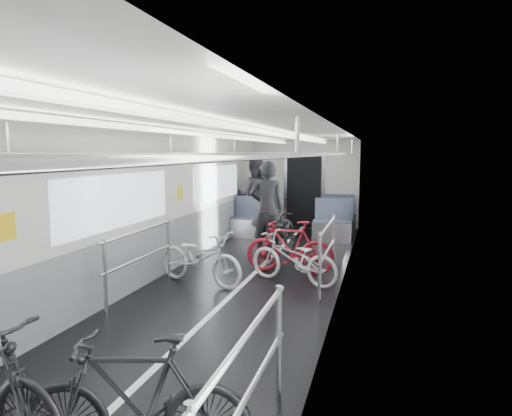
{
  "coord_description": "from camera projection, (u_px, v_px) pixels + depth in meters",
  "views": [
    {
      "loc": [
        2.05,
        -5.61,
        2.07
      ],
      "look_at": [
        0.0,
        1.88,
        1.12
      ],
      "focal_mm": 32.0,
      "sensor_mm": 36.0,
      "label": 1
    }
  ],
  "objects": [
    {
      "name": "bike_right_mid",
      "position": [
        293.0,
        258.0,
        7.22
      ],
      "size": [
        1.63,
        1.02,
        0.81
      ],
      "primitive_type": "imported",
      "rotation": [
        0.0,
        0.0,
        -1.91
      ],
      "color": "silver",
      "rests_on": "floor"
    },
    {
      "name": "bike_aisle",
      "position": [
        282.0,
        233.0,
        9.07
      ],
      "size": [
        0.73,
        1.86,
        0.96
      ],
      "primitive_type": "imported",
      "rotation": [
        0.0,
        0.0,
        -0.05
      ],
      "color": "black",
      "rests_on": "floor"
    },
    {
      "name": "bike_left_far",
      "position": [
        200.0,
        257.0,
        7.18
      ],
      "size": [
        1.72,
        1.05,
        0.85
      ],
      "primitive_type": "imported",
      "rotation": [
        0.0,
        0.0,
        1.25
      ],
      "color": "silver",
      "rests_on": "floor"
    },
    {
      "name": "person_standing",
      "position": [
        267.0,
        208.0,
        9.2
      ],
      "size": [
        0.79,
        0.61,
        1.91
      ],
      "primitive_type": "imported",
      "rotation": [
        0.0,
        0.0,
        3.39
      ],
      "color": "black",
      "rests_on": "floor"
    },
    {
      "name": "bike_right_far",
      "position": [
        290.0,
        247.0,
        7.83
      ],
      "size": [
        1.54,
        0.47,
        0.92
      ],
      "primitive_type": "imported",
      "rotation": [
        0.0,
        0.0,
        -1.59
      ],
      "color": "maroon",
      "rests_on": "floor"
    },
    {
      "name": "car_shell",
      "position": [
        254.0,
        209.0,
        7.72
      ],
      "size": [
        3.02,
        14.01,
        2.41
      ],
      "color": "black",
      "rests_on": "ground"
    },
    {
      "name": "person_seated",
      "position": [
        254.0,
        196.0,
        11.78
      ],
      "size": [
        1.07,
        0.92,
        1.92
      ],
      "primitive_type": "imported",
      "rotation": [
        0.0,
        0.0,
        3.36
      ],
      "color": "#302E36",
      "rests_on": "floor"
    },
    {
      "name": "bike_right_near",
      "position": [
        136.0,
        401.0,
        2.98
      ],
      "size": [
        1.58,
        0.8,
        0.92
      ],
      "primitive_type": "imported",
      "rotation": [
        0.0,
        0.0,
        -1.32
      ],
      "color": "black",
      "rests_on": "floor"
    }
  ]
}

